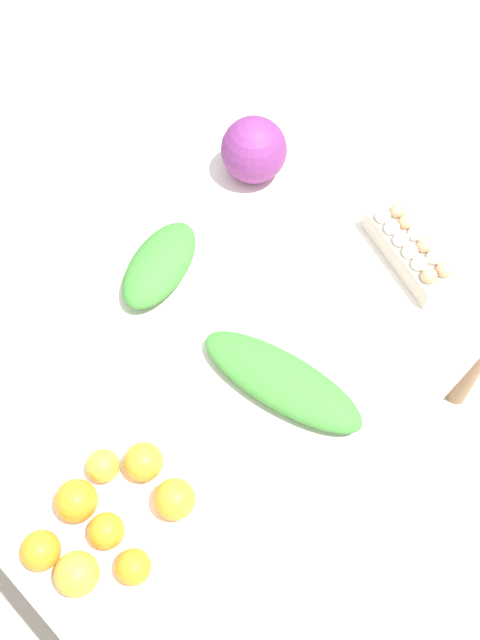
# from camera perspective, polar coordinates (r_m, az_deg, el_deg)

# --- Properties ---
(ground_plane) EXTENTS (8.00, 8.00, 0.00)m
(ground_plane) POSITION_cam_1_polar(r_m,az_deg,el_deg) (2.31, 0.00, -10.56)
(ground_plane) COLOR #B2A899
(dining_table) EXTENTS (1.41, 0.89, 0.76)m
(dining_table) POSITION_cam_1_polar(r_m,az_deg,el_deg) (1.72, 0.00, -2.14)
(dining_table) COLOR silver
(dining_table) RESTS_ON ground_plane
(cabbage_purple) EXTENTS (0.17, 0.17, 0.17)m
(cabbage_purple) POSITION_cam_1_polar(r_m,az_deg,el_deg) (1.87, 1.12, 13.44)
(cabbage_purple) COLOR #7A2D75
(cabbage_purple) RESTS_ON dining_table
(egg_carton) EXTENTS (0.18, 0.29, 0.09)m
(egg_carton) POSITION_cam_1_polar(r_m,az_deg,el_deg) (1.76, 13.47, 5.47)
(egg_carton) COLOR beige
(egg_carton) RESTS_ON dining_table
(greens_bunch_dandelion) EXTENTS (0.19, 0.41, 0.06)m
(greens_bunch_dandelion) POSITION_cam_1_polar(r_m,az_deg,el_deg) (1.53, 3.32, -4.85)
(greens_bunch_dandelion) COLOR #3D8433
(greens_bunch_dandelion) RESTS_ON dining_table
(greens_bunch_chard) EXTENTS (0.30, 0.21, 0.08)m
(greens_bunch_chard) POSITION_cam_1_polar(r_m,az_deg,el_deg) (1.70, -6.44, 4.44)
(greens_bunch_chard) COLOR #3D8433
(greens_bunch_chard) RESTS_ON dining_table
(orange_0) EXTENTS (0.07, 0.07, 0.07)m
(orange_0) POSITION_cam_1_polar(r_m,az_deg,el_deg) (1.40, -8.52, -18.95)
(orange_0) COLOR orange
(orange_0) RESTS_ON dining_table
(orange_1) EXTENTS (0.08, 0.08, 0.08)m
(orange_1) POSITION_cam_1_polar(r_m,az_deg,el_deg) (1.42, -5.24, -14.08)
(orange_1) COLOR orange
(orange_1) RESTS_ON dining_table
(orange_2) EXTENTS (0.07, 0.07, 0.07)m
(orange_2) POSITION_cam_1_polar(r_m,az_deg,el_deg) (1.47, -10.91, -11.38)
(orange_2) COLOR #F9A833
(orange_2) RESTS_ON dining_table
(orange_3) EXTENTS (0.08, 0.08, 0.08)m
(orange_3) POSITION_cam_1_polar(r_m,az_deg,el_deg) (1.45, -12.97, -13.90)
(orange_3) COLOR orange
(orange_3) RESTS_ON dining_table
(orange_4) EXTENTS (0.07, 0.07, 0.07)m
(orange_4) POSITION_cam_1_polar(r_m,az_deg,el_deg) (1.42, -10.64, -16.25)
(orange_4) COLOR orange
(orange_4) RESTS_ON dining_table
(orange_5) EXTENTS (0.08, 0.08, 0.08)m
(orange_5) POSITION_cam_1_polar(r_m,az_deg,el_deg) (1.41, -12.91, -19.20)
(orange_5) COLOR #F9A833
(orange_5) RESTS_ON dining_table
(orange_6) EXTENTS (0.08, 0.08, 0.08)m
(orange_6) POSITION_cam_1_polar(r_m,az_deg,el_deg) (1.45, -7.72, -11.17)
(orange_6) COLOR orange
(orange_6) RESTS_ON dining_table
(orange_7) EXTENTS (0.08, 0.08, 0.08)m
(orange_7) POSITION_cam_1_polar(r_m,az_deg,el_deg) (1.44, -15.66, -17.33)
(orange_7) COLOR orange
(orange_7) RESTS_ON dining_table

